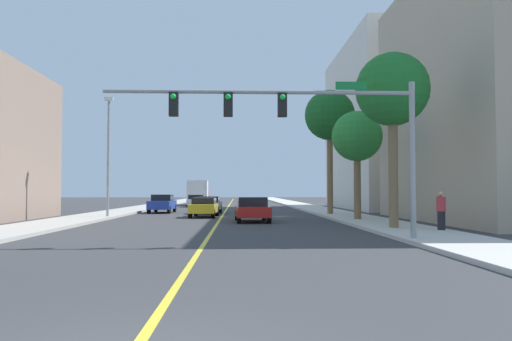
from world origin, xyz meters
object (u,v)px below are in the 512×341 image
object	(u,v)px
palm_near	(392,91)
car_blue	(162,203)
traffic_signal_mast	(302,118)
palm_mid	(357,137)
car_white	(196,201)
palm_far	(330,116)
car_gray	(209,205)
car_yellow	(204,207)
delivery_truck	(198,192)
car_red	(252,209)
pedestrian	(441,211)
street_lamp	(108,150)

from	to	relation	value
palm_near	car_blue	distance (m)	23.96
traffic_signal_mast	palm_mid	bearing A→B (deg)	68.13
palm_mid	car_white	distance (m)	29.96
palm_far	car_gray	bearing A→B (deg)	156.16
car_yellow	car_blue	bearing A→B (deg)	121.75
car_blue	delivery_truck	size ratio (longest dim) A/B	0.50
traffic_signal_mast	palm_near	xyz separation A→B (m)	(4.80, 5.08, 2.01)
palm_far	car_yellow	size ratio (longest dim) A/B	2.18
palm_far	car_yellow	xyz separation A→B (m)	(-9.02, -1.59, -6.55)
palm_far	car_red	distance (m)	11.16
traffic_signal_mast	car_blue	world-z (taller)	traffic_signal_mast
palm_near	delivery_truck	xyz separation A→B (m)	(-12.09, 40.95, -4.72)
palm_near	pedestrian	size ratio (longest dim) A/B	4.91
street_lamp	car_yellow	size ratio (longest dim) A/B	1.90
car_yellow	car_gray	world-z (taller)	car_gray
palm_mid	car_blue	xyz separation A→B (m)	(-13.30, 12.26, -4.21)
palm_mid	car_yellow	size ratio (longest dim) A/B	1.55
palm_near	palm_far	size ratio (longest dim) A/B	0.88
car_yellow	car_red	xyz separation A→B (m)	(3.16, -5.32, 0.04)
palm_near	car_red	xyz separation A→B (m)	(-6.23, 6.83, -5.61)
palm_far	palm_mid	bearing A→B (deg)	-87.01
car_white	palm_mid	bearing A→B (deg)	-66.38
traffic_signal_mast	delivery_truck	distance (m)	46.68
traffic_signal_mast	palm_mid	world-z (taller)	palm_mid
car_yellow	delivery_truck	world-z (taller)	delivery_truck
street_lamp	palm_far	bearing A→B (deg)	11.22
palm_far	car_red	size ratio (longest dim) A/B	2.14
street_lamp	palm_near	distance (m)	19.02
palm_far	car_white	distance (m)	24.22
traffic_signal_mast	car_white	world-z (taller)	traffic_signal_mast
palm_far	delivery_truck	xyz separation A→B (m)	(-11.73, 27.20, -5.62)
palm_far	car_blue	xyz separation A→B (m)	(-12.94, 5.38, -6.48)
car_yellow	palm_near	bearing A→B (deg)	-49.91
car_blue	car_gray	distance (m)	4.17
palm_far	car_blue	world-z (taller)	palm_far
street_lamp	palm_far	size ratio (longest dim) A/B	0.87
car_yellow	palm_far	bearing A→B (deg)	12.43
palm_near	palm_mid	world-z (taller)	palm_near
car_white	car_red	world-z (taller)	car_red
delivery_truck	car_white	bearing A→B (deg)	-89.09
palm_near	car_white	world-z (taller)	palm_near
car_blue	delivery_truck	world-z (taller)	delivery_truck
palm_near	palm_mid	size ratio (longest dim) A/B	1.25
car_blue	pedestrian	distance (m)	25.46
traffic_signal_mast	car_red	distance (m)	12.52
car_red	delivery_truck	bearing A→B (deg)	97.33
car_blue	car_yellow	world-z (taller)	car_blue
palm_near	delivery_truck	world-z (taller)	palm_near
car_gray	palm_near	bearing A→B (deg)	-59.74
delivery_truck	pedestrian	world-z (taller)	delivery_truck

